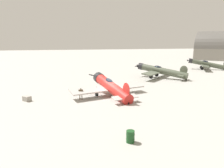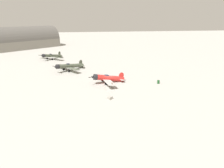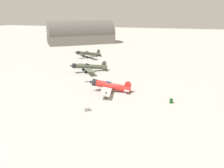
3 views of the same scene
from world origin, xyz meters
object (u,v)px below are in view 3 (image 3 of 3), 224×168
at_px(airplane_far_line, 88,54).
at_px(fuel_drum, 171,101).
at_px(airplane_foreground, 110,86).
at_px(airplane_mid_apron, 89,67).
at_px(equipment_crate, 87,109).
at_px(ground_crew_mechanic, 106,94).

bearing_deg(airplane_far_line, fuel_drum, 78.61).
height_order(airplane_foreground, fuel_drum, airplane_foreground).
relative_size(airplane_far_line, fuel_drum, 12.49).
relative_size(airplane_foreground, airplane_far_line, 0.99).
bearing_deg(airplane_mid_apron, fuel_drum, 106.79).
distance_m(airplane_mid_apron, airplane_far_line, 21.72).
relative_size(airplane_foreground, airplane_mid_apron, 1.09).
bearing_deg(fuel_drum, airplane_foreground, 168.20).
distance_m(airplane_mid_apron, fuel_drum, 29.91).
bearing_deg(airplane_far_line, airplane_foreground, 66.63).
relative_size(airplane_mid_apron, airplane_far_line, 0.91).
xyz_separation_m(equipment_crate, fuel_drum, (14.46, 7.99, 0.14)).
bearing_deg(airplane_mid_apron, ground_crew_mechanic, 83.63).
bearing_deg(airplane_foreground, fuel_drum, 157.33).
relative_size(ground_crew_mechanic, fuel_drum, 1.72).
distance_m(airplane_foreground, airplane_mid_apron, 18.17).
height_order(airplane_mid_apron, fuel_drum, airplane_mid_apron).
distance_m(airplane_mid_apron, ground_crew_mechanic, 21.90).
bearing_deg(fuel_drum, ground_crew_mechanic, -173.96).
xyz_separation_m(airplane_mid_apron, equipment_crate, (9.91, -25.29, -1.26)).
bearing_deg(ground_crew_mechanic, airplane_mid_apron, 126.98).
xyz_separation_m(airplane_far_line, fuel_drum, (32.83, -37.30, -1.00)).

